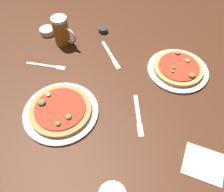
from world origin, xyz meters
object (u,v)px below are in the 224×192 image
(beer_mug_amber, at_px, (62,31))
(ramekin_sauce, at_px, (103,30))
(pizza_plate_near, at_px, (61,111))
(fork_left, at_px, (47,65))
(pizza_plate_far, at_px, (178,69))
(ramekin_butter, at_px, (47,31))
(knife_spare, at_px, (138,115))
(napkin_folded, at_px, (204,164))
(knife_right, at_px, (111,54))

(beer_mug_amber, distance_m, ramekin_sauce, 0.24)
(pizza_plate_near, height_order, fork_left, pizza_plate_near)
(pizza_plate_far, height_order, ramekin_butter, pizza_plate_far)
(ramekin_sauce, bearing_deg, knife_spare, -62.41)
(pizza_plate_near, relative_size, fork_left, 1.56)
(ramekin_sauce, distance_m, knife_spare, 0.59)
(ramekin_butter, bearing_deg, knife_spare, -37.50)
(ramekin_sauce, relative_size, fork_left, 0.25)
(ramekin_butter, bearing_deg, napkin_folded, -35.79)
(pizza_plate_near, xyz_separation_m, knife_right, (0.13, 0.39, -0.01))
(pizza_plate_far, relative_size, ramekin_butter, 3.73)
(beer_mug_amber, relative_size, ramekin_sauce, 3.07)
(pizza_plate_near, distance_m, pizza_plate_far, 0.59)
(pizza_plate_far, bearing_deg, pizza_plate_near, -144.07)
(ramekin_butter, distance_m, fork_left, 0.26)
(beer_mug_amber, xyz_separation_m, napkin_folded, (0.72, -0.55, -0.07))
(ramekin_butter, bearing_deg, beer_mug_amber, -26.95)
(ramekin_butter, height_order, knife_right, ramekin_butter)
(pizza_plate_far, xyz_separation_m, ramekin_butter, (-0.73, 0.15, 0.00))
(ramekin_sauce, distance_m, ramekin_butter, 0.32)
(knife_right, relative_size, knife_spare, 0.94)
(ramekin_butter, relative_size, fork_left, 0.39)
(napkin_folded, bearing_deg, knife_right, 132.05)
(knife_right, bearing_deg, pizza_plate_far, -7.81)
(pizza_plate_far, xyz_separation_m, ramekin_sauce, (-0.43, 0.23, -0.00))
(knife_right, bearing_deg, beer_mug_amber, 171.22)
(ramekin_sauce, bearing_deg, knife_right, -65.66)
(beer_mug_amber, bearing_deg, pizza_plate_near, -72.96)
(knife_right, bearing_deg, knife_spare, -60.78)
(pizza_plate_near, height_order, pizza_plate_far, pizza_plate_near)
(fork_left, bearing_deg, napkin_folded, -25.79)
(pizza_plate_far, relative_size, fork_left, 1.45)
(knife_spare, bearing_deg, fork_left, 157.78)
(pizza_plate_near, height_order, ramekin_sauce, pizza_plate_near)
(pizza_plate_near, distance_m, ramekin_butter, 0.56)
(knife_spare, bearing_deg, ramekin_sauce, 117.59)
(ramekin_butter, height_order, napkin_folded, ramekin_butter)
(beer_mug_amber, distance_m, knife_spare, 0.60)
(beer_mug_amber, height_order, napkin_folded, beer_mug_amber)
(beer_mug_amber, relative_size, ramekin_butter, 1.97)
(knife_right, xyz_separation_m, knife_spare, (0.19, -0.34, 0.00))
(ramekin_butter, bearing_deg, knife_right, -14.79)
(knife_right, bearing_deg, pizza_plate_near, -108.69)
(napkin_folded, xyz_separation_m, fork_left, (-0.75, 0.36, -0.00))
(pizza_plate_far, distance_m, ramekin_sauce, 0.48)
(napkin_folded, bearing_deg, pizza_plate_far, 103.53)
(ramekin_sauce, bearing_deg, napkin_folded, -51.90)
(pizza_plate_far, bearing_deg, napkin_folded, -76.47)
(knife_right, bearing_deg, fork_left, -154.33)
(ramekin_sauce, bearing_deg, fork_left, -123.74)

